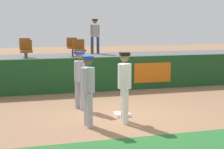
% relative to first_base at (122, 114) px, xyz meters
% --- Properties ---
extents(ground_plane, '(60.00, 60.00, 0.00)m').
position_rel_first_base_xyz_m(ground_plane, '(-0.09, -0.13, -0.04)').
color(ground_plane, '#936B4C').
extents(first_base, '(0.40, 0.40, 0.08)m').
position_rel_first_base_xyz_m(first_base, '(0.00, 0.00, 0.00)').
color(first_base, white).
rests_on(first_base, ground_plane).
extents(player_fielder_home, '(0.39, 0.55, 1.79)m').
position_rel_first_base_xyz_m(player_fielder_home, '(-0.13, -0.61, 0.99)').
color(player_fielder_home, white).
rests_on(player_fielder_home, ground_plane).
extents(player_runner_visitor, '(0.41, 0.45, 1.70)m').
position_rel_first_base_xyz_m(player_runner_visitor, '(-0.96, 1.07, 0.94)').
color(player_runner_visitor, '#9EA3AD').
rests_on(player_runner_visitor, ground_plane).
extents(player_coach_visitor, '(0.34, 0.48, 1.73)m').
position_rel_first_base_xyz_m(player_coach_visitor, '(-1.09, -0.72, 0.96)').
color(player_coach_visitor, '#9EA3AD').
rests_on(player_coach_visitor, ground_plane).
extents(field_wall, '(18.00, 0.26, 1.27)m').
position_rel_first_base_xyz_m(field_wall, '(-0.08, 3.64, 0.59)').
color(field_wall, '#19471E').
rests_on(field_wall, ground_plane).
extents(bleacher_platform, '(18.00, 4.80, 1.03)m').
position_rel_first_base_xyz_m(bleacher_platform, '(-0.09, 6.21, 0.48)').
color(bleacher_platform, '#59595E').
rests_on(bleacher_platform, ground_plane).
extents(seat_front_center, '(0.46, 0.44, 0.84)m').
position_rel_first_base_xyz_m(seat_front_center, '(-0.22, 5.08, 1.47)').
color(seat_front_center, '#4C4C51').
rests_on(seat_front_center, bleacher_platform).
extents(seat_back_left, '(0.46, 0.44, 0.84)m').
position_rel_first_base_xyz_m(seat_back_left, '(-2.29, 6.88, 1.47)').
color(seat_back_left, '#4C4C51').
rests_on(seat_back_left, bleacher_platform).
extents(seat_back_center, '(0.48, 0.44, 0.84)m').
position_rel_first_base_xyz_m(seat_back_center, '(-0.21, 6.88, 1.47)').
color(seat_back_center, '#4C4C51').
rests_on(seat_back_center, bleacher_platform).
extents(seat_front_left, '(0.46, 0.44, 0.84)m').
position_rel_first_base_xyz_m(seat_front_left, '(-2.31, 5.08, 1.47)').
color(seat_front_left, '#4C4C51').
rests_on(seat_front_left, bleacher_platform).
extents(spectator_hooded, '(0.47, 0.35, 1.69)m').
position_rel_first_base_xyz_m(spectator_hooded, '(1.10, 7.94, 1.98)').
color(spectator_hooded, '#33384C').
rests_on(spectator_hooded, bleacher_platform).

